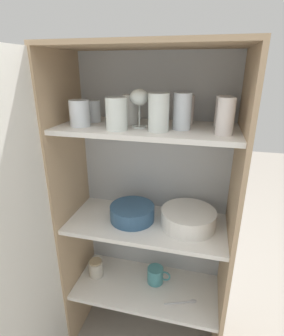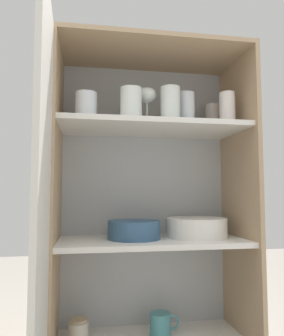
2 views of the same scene
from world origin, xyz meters
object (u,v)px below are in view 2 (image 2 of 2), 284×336
plate_stack_white (197,228)px  mixing_bowl_large (134,229)px  coffee_mug_primary (161,324)px  storage_jar (78,332)px

plate_stack_white → mixing_bowl_large: plate_stack_white is taller
plate_stack_white → coffee_mug_primary: 0.42m
mixing_bowl_large → coffee_mug_primary: 0.41m
mixing_bowl_large → storage_jar: size_ratio=2.21×
coffee_mug_primary → storage_jar: size_ratio=1.29×
mixing_bowl_large → storage_jar: mixing_bowl_large is taller
storage_jar → coffee_mug_primary: bearing=5.4°
coffee_mug_primary → storage_jar: 0.33m
plate_stack_white → coffee_mug_primary: bearing=170.8°
plate_stack_white → storage_jar: 0.62m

